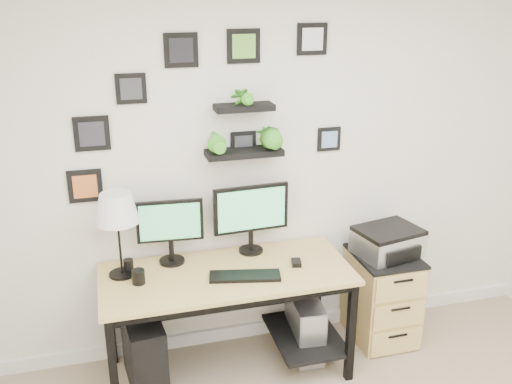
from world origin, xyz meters
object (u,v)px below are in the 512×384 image
object	(u,v)px
pc_tower_grey	(305,326)
table_lamp	(117,210)
monitor_right	(251,213)
monitor_left	(170,227)
mug	(138,277)
desk	(231,286)
file_cabinet	(382,296)
printer	(388,241)
pc_tower_black	(144,351)

from	to	relation	value
pc_tower_grey	table_lamp	bearing A→B (deg)	175.76
monitor_right	monitor_left	bearing A→B (deg)	-178.32
monitor_left	mug	bearing A→B (deg)	-136.36
mug	desk	bearing A→B (deg)	3.32
desk	monitor_left	size ratio (longest dim) A/B	3.65
pc_tower_grey	file_cabinet	size ratio (longest dim) A/B	0.67
table_lamp	mug	size ratio (longest dim) A/B	6.10
file_cabinet	monitor_right	bearing A→B (deg)	171.22
printer	desk	bearing A→B (deg)	-176.63
monitor_right	printer	xyz separation A→B (m)	(0.97, -0.14, -0.27)
monitor_right	pc_tower_grey	bearing A→B (deg)	-29.53
monitor_right	mug	xyz separation A→B (m)	(-0.78, -0.24, -0.24)
desk	monitor_left	bearing A→B (deg)	151.91
pc_tower_grey	file_cabinet	world-z (taller)	file_cabinet
desk	monitor_left	world-z (taller)	monitor_left
table_lamp	printer	xyz separation A→B (m)	(1.84, -0.03, -0.42)
table_lamp	file_cabinet	world-z (taller)	table_lamp
desk	mug	size ratio (longest dim) A/B	17.75
desk	printer	bearing A→B (deg)	3.37
monitor_right	pc_tower_black	bearing A→B (deg)	-164.13
mug	printer	distance (m)	1.75
monitor_left	mug	world-z (taller)	monitor_left
mug	printer	world-z (taller)	printer
monitor_right	file_cabinet	xyz separation A→B (m)	(0.95, -0.15, -0.70)
mug	pc_tower_grey	bearing A→B (deg)	2.40
pc_tower_black	printer	size ratio (longest dim) A/B	1.00
mug	file_cabinet	xyz separation A→B (m)	(1.73, 0.09, -0.46)
desk	mug	xyz separation A→B (m)	(-0.59, -0.03, 0.17)
desk	pc_tower_grey	world-z (taller)	desk
table_lamp	pc_tower_grey	world-z (taller)	table_lamp
table_lamp	pc_tower_black	xyz separation A→B (m)	(0.09, -0.12, -0.95)
table_lamp	pc_tower_grey	distance (m)	1.56
mug	pc_tower_black	world-z (taller)	mug
table_lamp	pc_tower_grey	bearing A→B (deg)	-4.24
monitor_left	printer	bearing A→B (deg)	-4.57
monitor_left	mug	xyz separation A→B (m)	(-0.23, -0.22, -0.21)
monitor_left	file_cabinet	world-z (taller)	monitor_left
desk	monitor_left	distance (m)	0.55
pc_tower_black	printer	bearing A→B (deg)	-3.00
table_lamp	printer	world-z (taller)	table_lamp
printer	file_cabinet	bearing A→B (deg)	-146.56
monitor_right	pc_tower_grey	size ratio (longest dim) A/B	1.16
monitor_right	pc_tower_black	distance (m)	1.13
desk	pc_tower_black	size ratio (longest dim) A/B	3.26
desk	file_cabinet	size ratio (longest dim) A/B	2.39
file_cabinet	printer	world-z (taller)	printer
pc_tower_black	pc_tower_grey	size ratio (longest dim) A/B	1.10
mug	file_cabinet	size ratio (longest dim) A/B	0.13
file_cabinet	mug	bearing A→B (deg)	-176.95
desk	pc_tower_grey	size ratio (longest dim) A/B	3.58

